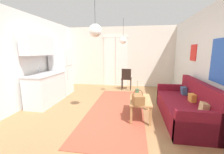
% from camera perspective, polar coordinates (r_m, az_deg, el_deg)
% --- Properties ---
extents(ground_plane, '(5.33, 7.60, 0.10)m').
position_cam_1_polar(ground_plane, '(3.63, -3.09, -16.88)').
color(ground_plane, '#996D44').
extents(wall_back, '(4.93, 0.13, 2.66)m').
position_cam_1_polar(wall_back, '(6.75, 3.10, 7.79)').
color(wall_back, silver).
rests_on(wall_back, ground_plane).
extents(wall_right, '(0.12, 7.20, 2.66)m').
position_cam_1_polar(wall_right, '(3.61, 37.52, 3.74)').
color(wall_right, silver).
rests_on(wall_right, ground_plane).
extents(wall_left, '(0.12, 7.20, 2.66)m').
position_cam_1_polar(wall_left, '(4.44, -35.50, 4.77)').
color(wall_left, white).
rests_on(wall_left, ground_plane).
extents(area_rug, '(1.45, 3.64, 0.01)m').
position_cam_1_polar(area_rug, '(4.14, 1.73, -12.52)').
color(area_rug, '#9E4733').
rests_on(area_rug, ground_plane).
extents(couch, '(0.85, 2.09, 0.91)m').
position_cam_1_polar(couch, '(3.92, 26.82, -10.58)').
color(couch, maroon).
rests_on(couch, ground_plane).
extents(coffee_table, '(0.49, 0.95, 0.45)m').
position_cam_1_polar(coffee_table, '(3.68, 10.98, -9.30)').
color(coffee_table, '#B27F4C').
rests_on(coffee_table, ground_plane).
extents(bamboo_vase, '(0.10, 0.10, 0.39)m').
position_cam_1_polar(bamboo_vase, '(3.91, 9.74, -5.77)').
color(bamboo_vase, '#47704C').
rests_on(bamboo_vase, coffee_table).
extents(handbag, '(0.29, 0.36, 0.32)m').
position_cam_1_polar(handbag, '(3.31, 10.09, -8.45)').
color(handbag, brown).
rests_on(handbag, coffee_table).
extents(refrigerator, '(0.63, 0.66, 1.68)m').
position_cam_1_polar(refrigerator, '(5.73, -19.05, 2.00)').
color(refrigerator, white).
rests_on(refrigerator, ground_plane).
extents(kitchen_counter, '(0.62, 1.33, 2.03)m').
position_cam_1_polar(kitchen_counter, '(4.84, -24.83, -0.76)').
color(kitchen_counter, silver).
rests_on(kitchen_counter, ground_plane).
extents(accent_chair, '(0.43, 0.41, 0.89)m').
position_cam_1_polar(accent_chair, '(6.07, 5.63, -0.27)').
color(accent_chair, black).
rests_on(accent_chair, ground_plane).
extents(pendant_lamp_near, '(0.28, 0.28, 0.76)m').
position_cam_1_polar(pendant_lamp_near, '(3.37, -6.54, 17.50)').
color(pendant_lamp_near, black).
extents(pendant_lamp_far, '(0.23, 0.23, 0.83)m').
position_cam_1_polar(pendant_lamp_far, '(5.06, 4.34, 14.07)').
color(pendant_lamp_far, black).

